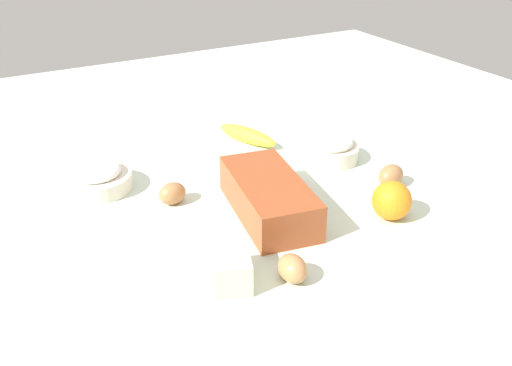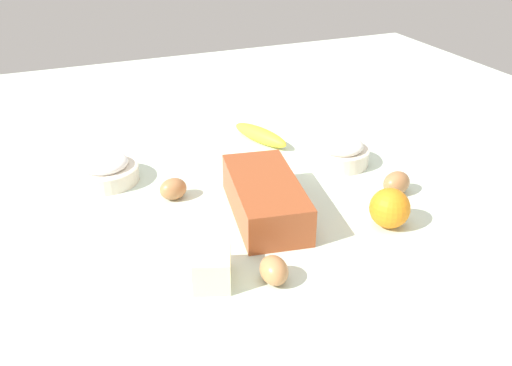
% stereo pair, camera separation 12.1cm
% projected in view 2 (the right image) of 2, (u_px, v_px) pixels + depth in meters
% --- Properties ---
extents(ground_plane, '(2.40, 2.40, 0.02)m').
position_uv_depth(ground_plane, '(256.00, 203.00, 1.24)').
color(ground_plane, silver).
extents(loaf_pan, '(0.30, 0.18, 0.08)m').
position_uv_depth(loaf_pan, '(265.00, 197.00, 1.16)').
color(loaf_pan, '#9E4723').
rests_on(loaf_pan, ground_plane).
extents(flour_bowl, '(0.14, 0.14, 0.07)m').
position_uv_depth(flour_bowl, '(341.00, 152.00, 1.37)').
color(flour_bowl, silver).
rests_on(flour_bowl, ground_plane).
extents(sugar_bowl, '(0.15, 0.15, 0.07)m').
position_uv_depth(sugar_bowl, '(105.00, 170.00, 1.29)').
color(sugar_bowl, silver).
rests_on(sugar_bowl, ground_plane).
extents(banana, '(0.19, 0.11, 0.04)m').
position_uv_depth(banana, '(260.00, 135.00, 1.50)').
color(banana, yellow).
rests_on(banana, ground_plane).
extents(orange_fruit, '(0.08, 0.08, 0.08)m').
position_uv_depth(orange_fruit, '(390.00, 208.00, 1.12)').
color(orange_fruit, orange).
rests_on(orange_fruit, ground_plane).
extents(butter_block, '(0.11, 0.09, 0.06)m').
position_uv_depth(butter_block, '(212.00, 266.00, 0.96)').
color(butter_block, '#F4EDB2').
rests_on(butter_block, ground_plane).
extents(egg_near_butter, '(0.06, 0.07, 0.05)m').
position_uv_depth(egg_near_butter, '(173.00, 189.00, 1.22)').
color(egg_near_butter, '#AC7446').
rests_on(egg_near_butter, ground_plane).
extents(egg_beside_bowl, '(0.07, 0.08, 0.05)m').
position_uv_depth(egg_beside_bowl, '(396.00, 183.00, 1.24)').
color(egg_beside_bowl, '#AA7245').
rests_on(egg_beside_bowl, ground_plane).
extents(egg_loose, '(0.07, 0.05, 0.05)m').
position_uv_depth(egg_loose, '(274.00, 270.00, 0.96)').
color(egg_loose, '#B97D4C').
rests_on(egg_loose, ground_plane).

